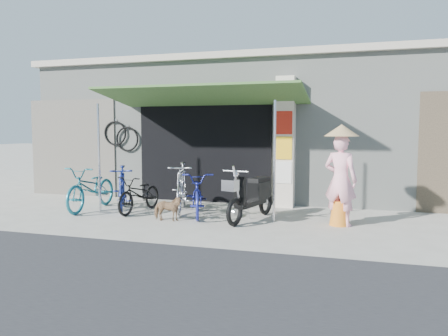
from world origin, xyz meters
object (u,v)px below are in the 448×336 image
(bike_silver, at_px, (182,187))
(street_dog, at_px, (168,208))
(bike_teal, at_px, (92,188))
(nun, at_px, (341,176))
(bike_blue, at_px, (122,189))
(bike_black, at_px, (140,194))
(moped, at_px, (252,196))
(bike_navy, at_px, (198,193))

(bike_silver, distance_m, street_dog, 1.06)
(bike_teal, bearing_deg, bike_silver, 8.59)
(bike_teal, bearing_deg, nun, -2.73)
(bike_blue, relative_size, bike_black, 1.08)
(bike_silver, height_order, moped, bike_silver)
(bike_teal, height_order, street_dog, bike_teal)
(street_dog, bearing_deg, bike_teal, 68.57)
(bike_blue, xyz_separation_m, street_dog, (1.41, -0.72, -0.25))
(bike_silver, xyz_separation_m, moped, (1.68, -0.41, -0.06))
(bike_black, distance_m, nun, 4.25)
(moped, bearing_deg, bike_black, -167.28)
(nun, bearing_deg, bike_black, 18.57)
(bike_navy, distance_m, nun, 2.92)
(bike_black, height_order, street_dog, bike_black)
(bike_blue, height_order, bike_navy, bike_blue)
(bike_black, distance_m, moped, 2.53)
(bike_teal, xyz_separation_m, street_dog, (2.12, -0.63, -0.24))
(bike_teal, distance_m, bike_silver, 2.04)
(bike_black, distance_m, bike_silver, 0.92)
(bike_silver, bearing_deg, bike_teal, 174.08)
(street_dog, xyz_separation_m, moped, (1.56, 0.60, 0.22))
(nun, bearing_deg, moped, 19.40)
(bike_blue, bearing_deg, bike_teal, 160.63)
(bike_silver, xyz_separation_m, bike_navy, (0.48, -0.30, -0.07))
(bike_black, relative_size, moped, 0.84)
(bike_blue, bearing_deg, moped, -29.75)
(bike_teal, distance_m, bike_black, 1.16)
(bike_teal, height_order, bike_black, bike_teal)
(bike_silver, xyz_separation_m, street_dog, (0.11, -1.01, -0.29))
(bike_black, distance_m, bike_navy, 1.33)
(bike_navy, bearing_deg, bike_silver, 127.53)
(bike_silver, relative_size, street_dog, 3.02)
(bike_black, relative_size, nun, 0.81)
(bike_black, relative_size, bike_navy, 0.87)
(bike_black, distance_m, street_dog, 1.19)
(bike_silver, height_order, nun, nun)
(bike_blue, xyz_separation_m, moped, (2.97, -0.12, -0.02))
(bike_teal, height_order, nun, nun)
(bike_silver, bearing_deg, moped, -30.50)
(bike_black, bearing_deg, street_dog, -29.88)
(bike_teal, height_order, moped, moped)
(street_dog, bearing_deg, moped, -73.84)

